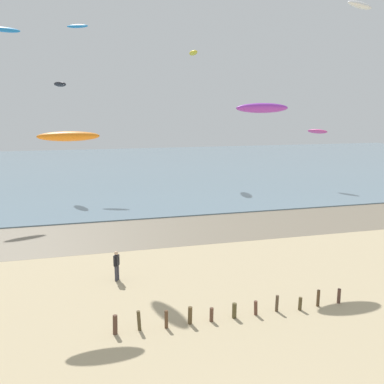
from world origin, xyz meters
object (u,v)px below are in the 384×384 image
(kite_aloft_6, at_px, (360,5))
(kite_aloft_8, at_px, (317,131))
(kite_aloft_2, at_px, (60,84))
(kite_aloft_7, at_px, (193,53))
(kite_aloft_11, at_px, (77,26))
(kite_aloft_10, at_px, (69,136))
(kite_aloft_9, at_px, (262,108))
(person_nearest_camera, at_px, (117,265))
(kite_aloft_3, at_px, (4,30))

(kite_aloft_6, relative_size, kite_aloft_8, 1.03)
(kite_aloft_2, height_order, kite_aloft_6, kite_aloft_6)
(kite_aloft_7, height_order, kite_aloft_11, kite_aloft_11)
(kite_aloft_8, height_order, kite_aloft_10, kite_aloft_10)
(kite_aloft_10, bearing_deg, kite_aloft_2, 91.97)
(kite_aloft_6, bearing_deg, kite_aloft_11, -81.62)
(kite_aloft_7, xyz_separation_m, kite_aloft_9, (-4.83, -33.29, -7.44))
(kite_aloft_2, relative_size, kite_aloft_6, 1.06)
(kite_aloft_6, xyz_separation_m, kite_aloft_8, (8.93, 19.16, -9.72))
(kite_aloft_7, bearing_deg, kite_aloft_9, 3.64)
(kite_aloft_7, distance_m, kite_aloft_10, 40.11)
(kite_aloft_9, xyz_separation_m, kite_aloft_11, (-10.15, 32.16, 9.92))
(kite_aloft_8, distance_m, kite_aloft_11, 31.91)
(kite_aloft_2, height_order, kite_aloft_9, kite_aloft_2)
(kite_aloft_6, xyz_separation_m, kite_aloft_7, (-3.58, 30.47, 0.39))
(kite_aloft_10, bearing_deg, person_nearest_camera, 16.51)
(person_nearest_camera, xyz_separation_m, kite_aloft_10, (-2.21, -0.65, 7.21))
(kite_aloft_2, relative_size, kite_aloft_10, 0.98)
(kite_aloft_3, distance_m, kite_aloft_7, 24.48)
(kite_aloft_6, relative_size, kite_aloft_9, 0.82)
(kite_aloft_9, relative_size, kite_aloft_10, 1.12)
(kite_aloft_7, bearing_deg, kite_aloft_10, -12.77)
(kite_aloft_8, height_order, kite_aloft_9, kite_aloft_9)
(kite_aloft_8, relative_size, kite_aloft_10, 0.89)
(kite_aloft_10, bearing_deg, kite_aloft_8, 40.15)
(person_nearest_camera, height_order, kite_aloft_9, kite_aloft_9)
(person_nearest_camera, height_order, kite_aloft_2, kite_aloft_2)
(kite_aloft_2, distance_m, kite_aloft_6, 32.59)
(kite_aloft_7, bearing_deg, person_nearest_camera, -10.13)
(kite_aloft_2, relative_size, kite_aloft_7, 0.87)
(kite_aloft_7, distance_m, kite_aloft_8, 19.66)
(person_nearest_camera, relative_size, kite_aloft_11, 0.64)
(person_nearest_camera, relative_size, kite_aloft_8, 0.63)
(kite_aloft_2, xyz_separation_m, kite_aloft_11, (2.32, 4.70, 7.17))
(kite_aloft_6, xyz_separation_m, kite_aloft_10, (-19.91, -5.07, -8.46))
(person_nearest_camera, bearing_deg, kite_aloft_10, -163.60)
(kite_aloft_3, xyz_separation_m, kite_aloft_10, (5.80, -25.10, -9.03))
(kite_aloft_9, bearing_deg, kite_aloft_8, 51.26)
(person_nearest_camera, distance_m, kite_aloft_6, 24.06)
(kite_aloft_6, distance_m, kite_aloft_9, 11.33)
(kite_aloft_7, height_order, kite_aloft_10, kite_aloft_7)
(kite_aloft_8, bearing_deg, kite_aloft_10, -75.79)
(kite_aloft_3, height_order, kite_aloft_6, kite_aloft_3)
(kite_aloft_8, xyz_separation_m, kite_aloft_10, (-28.84, -24.23, 1.26))
(person_nearest_camera, relative_size, kite_aloft_6, 0.61)
(kite_aloft_3, bearing_deg, kite_aloft_6, 121.19)
(kite_aloft_2, height_order, kite_aloft_3, kite_aloft_3)
(kite_aloft_3, bearing_deg, kite_aloft_11, -148.41)
(kite_aloft_9, height_order, kite_aloft_10, kite_aloft_9)
(kite_aloft_2, xyz_separation_m, kite_aloft_9, (12.47, -27.47, -2.75))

